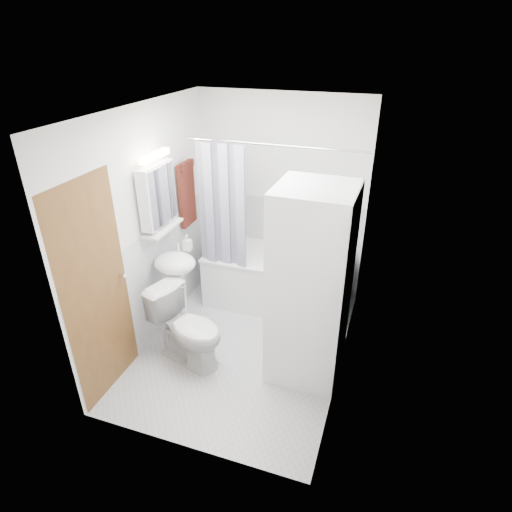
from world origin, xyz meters
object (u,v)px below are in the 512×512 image
(sink, at_px, (177,275))
(washer_dryer, at_px, (310,287))
(bathtub, at_px, (278,277))
(toilet, at_px, (188,328))

(sink, relative_size, washer_dryer, 0.56)
(bathtub, xyz_separation_m, toilet, (-0.54, -1.26, 0.03))
(sink, xyz_separation_m, toilet, (0.30, -0.39, -0.32))
(bathtub, distance_m, toilet, 1.38)
(sink, height_order, washer_dryer, washer_dryer)
(sink, relative_size, toilet, 1.35)
(bathtub, relative_size, toilet, 2.15)
(bathtub, bearing_deg, sink, -134.06)
(bathtub, distance_m, sink, 1.27)
(bathtub, xyz_separation_m, washer_dryer, (0.58, -1.02, 0.59))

